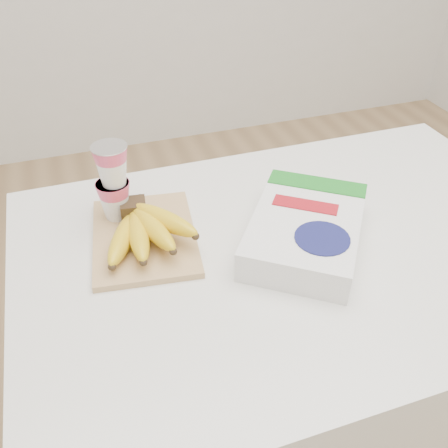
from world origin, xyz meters
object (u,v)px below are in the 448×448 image
at_px(table, 288,373).
at_px(cutting_board, 144,237).
at_px(cereal_box, 306,229).
at_px(bananas, 144,229).
at_px(yogurt_stack, 113,180).

distance_m(table, cutting_board, 0.50).
bearing_deg(table, cereal_box, -101.96).
height_order(bananas, yogurt_stack, yogurt_stack).
bearing_deg(cutting_board, bananas, -87.81).
bearing_deg(cutting_board, cereal_box, -13.01).
relative_size(bananas, yogurt_stack, 1.24).
bearing_deg(cereal_box, table, 114.20).
distance_m(cutting_board, cereal_box, 0.30).
distance_m(bananas, cereal_box, 0.30).
bearing_deg(bananas, table, -16.83).
bearing_deg(table, yogurt_stack, 150.95).
bearing_deg(bananas, cereal_box, -17.06).
bearing_deg(yogurt_stack, cereal_box, -29.23).
xyz_separation_m(bananas, yogurt_stack, (-0.03, 0.09, 0.06)).
bearing_deg(yogurt_stack, bananas, -69.14).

